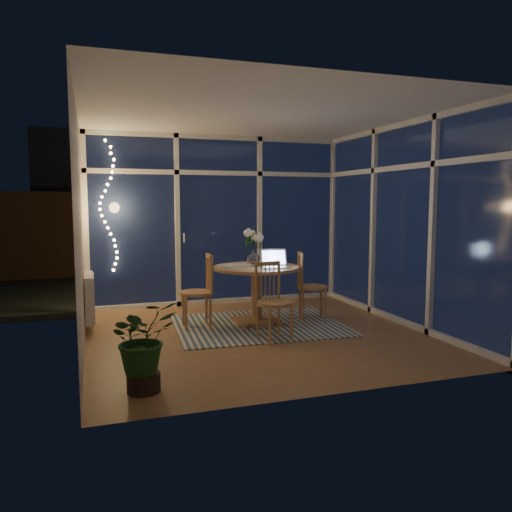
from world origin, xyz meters
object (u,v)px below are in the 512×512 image
object	(u,v)px
chair_right	(312,286)
flower_vase	(253,256)
chair_left	(196,291)
dining_table	(257,295)
chair_front	(275,301)
laptop	(276,258)
potted_plant	(143,348)

from	to	relation	value
chair_right	flower_vase	xyz separation A→B (m)	(-0.74, 0.30, 0.40)
chair_left	chair_right	xyz separation A→B (m)	(1.57, -0.05, -0.01)
dining_table	chair_left	size ratio (longest dim) A/B	1.18
chair_left	chair_front	size ratio (longest dim) A/B	1.04
dining_table	flower_vase	distance (m)	0.57
dining_table	laptop	distance (m)	0.58
laptop	chair_right	bearing A→B (deg)	23.03
dining_table	chair_right	world-z (taller)	chair_right
dining_table	chair_front	bearing A→B (deg)	-93.18
flower_vase	chair_front	bearing A→B (deg)	-94.78
chair_front	flower_vase	size ratio (longest dim) A/B	4.33
dining_table	chair_right	bearing A→B (deg)	-0.85
laptop	potted_plant	xyz separation A→B (m)	(-1.83, -1.72, -0.51)
chair_front	laptop	xyz separation A→B (m)	(0.23, 0.57, 0.43)
chair_left	chair_front	xyz separation A→B (m)	(0.74, -0.83, -0.02)
chair_left	flower_vase	world-z (taller)	flower_vase
chair_front	flower_vase	xyz separation A→B (m)	(0.09, 1.07, 0.41)
flower_vase	potted_plant	xyz separation A→B (m)	(-1.68, -2.22, -0.48)
potted_plant	dining_table	bearing A→B (deg)	49.70
dining_table	flower_vase	world-z (taller)	flower_vase
dining_table	flower_vase	size ratio (longest dim) A/B	5.30
laptop	chair_front	bearing A→B (deg)	-107.77
dining_table	potted_plant	bearing A→B (deg)	-130.30
chair_left	flower_vase	size ratio (longest dim) A/B	4.51
dining_table	flower_vase	xyz separation A→B (m)	(0.05, 0.29, 0.48)
chair_left	laptop	bearing A→B (deg)	78.67
chair_right	chair_front	world-z (taller)	chair_right
chair_left	potted_plant	bearing A→B (deg)	-20.05
chair_left	chair_right	distance (m)	1.57
chair_left	chair_right	size ratio (longest dim) A/B	1.01
chair_front	laptop	bearing A→B (deg)	57.53
dining_table	chair_front	size ratio (longest dim) A/B	1.23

